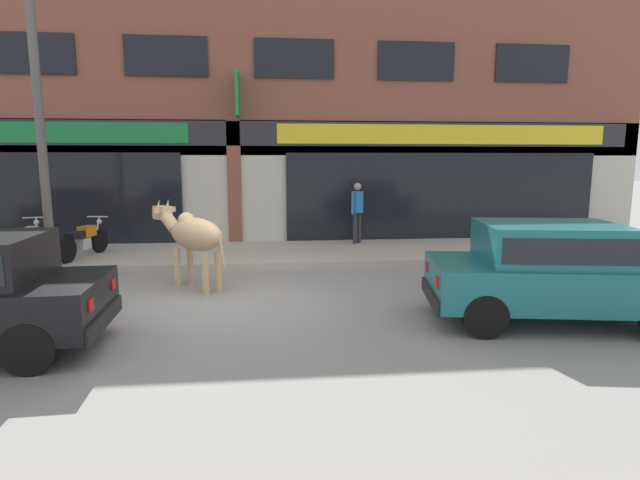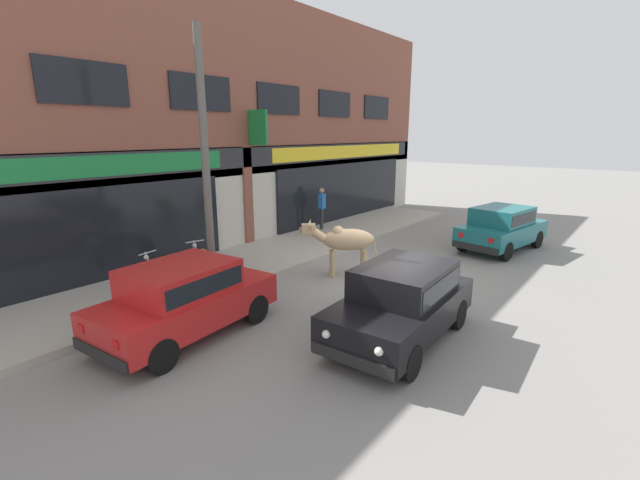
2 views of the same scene
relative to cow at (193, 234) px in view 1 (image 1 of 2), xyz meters
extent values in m
plane|color=gray|center=(0.49, -0.88, -1.01)|extent=(90.00, 90.00, 0.00)
cube|color=#A8A093|center=(0.49, 2.84, -0.92)|extent=(19.00, 3.05, 0.17)
cube|color=brown|center=(0.49, 4.64, 4.38)|extent=(23.00, 0.55, 5.79)
cube|color=beige|center=(0.49, 4.64, 0.69)|extent=(23.00, 0.55, 3.40)
cube|color=#28282D|center=(0.49, 4.33, 2.04)|extent=(22.08, 0.08, 0.64)
cube|color=black|center=(-5.26, 4.32, 0.34)|extent=(8.74, 0.10, 2.40)
cube|color=#197A38|center=(-5.26, 4.30, 2.04)|extent=(9.20, 0.05, 0.52)
cube|color=brown|center=(0.49, 4.35, 0.69)|extent=(0.36, 0.12, 3.40)
cube|color=black|center=(6.24, 4.32, 0.34)|extent=(8.74, 0.10, 2.40)
cube|color=yellow|center=(6.24, 4.30, 2.04)|extent=(9.20, 0.05, 0.52)
cube|color=black|center=(-4.40, 4.34, 3.96)|extent=(2.09, 0.06, 1.00)
cube|color=black|center=(-1.14, 4.34, 3.96)|extent=(2.09, 0.06, 1.00)
cube|color=black|center=(2.11, 4.34, 3.96)|extent=(2.09, 0.06, 1.00)
cube|color=black|center=(5.37, 4.34, 3.96)|extent=(2.09, 0.06, 1.00)
cube|color=black|center=(8.63, 4.34, 3.96)|extent=(2.09, 0.06, 1.00)
cube|color=#197A38|center=(0.65, 3.92, 2.99)|extent=(0.08, 0.80, 1.10)
ellipsoid|color=tan|center=(0.07, -0.07, 0.01)|extent=(1.34, 1.38, 0.60)
sphere|color=tan|center=(-0.12, 0.13, 0.24)|extent=(0.32, 0.32, 0.32)
cylinder|color=tan|center=(-0.33, 0.15, -0.65)|extent=(0.12, 0.12, 0.72)
cylinder|color=tan|center=(-0.12, 0.34, -0.65)|extent=(0.12, 0.12, 0.72)
cylinder|color=tan|center=(0.26, -0.49, -0.65)|extent=(0.12, 0.12, 0.72)
cylinder|color=tan|center=(0.47, -0.29, -0.65)|extent=(0.12, 0.12, 0.72)
cylinder|color=tan|center=(-0.49, 0.52, 0.16)|extent=(0.49, 0.50, 0.43)
cube|color=tan|center=(-0.67, 0.71, 0.33)|extent=(0.41, 0.41, 0.26)
cube|color=#957A57|center=(-0.79, 0.85, 0.29)|extent=(0.21, 0.21, 0.14)
cone|color=beige|center=(-0.72, 0.62, 0.51)|extent=(0.12, 0.12, 0.19)
cone|color=beige|center=(-0.57, 0.75, 0.51)|extent=(0.12, 0.12, 0.19)
cube|color=tan|center=(-0.73, 0.55, 0.39)|extent=(0.13, 0.13, 0.10)
cube|color=tan|center=(-0.50, 0.77, 0.39)|extent=(0.13, 0.13, 0.10)
cylinder|color=tan|center=(0.58, -0.61, -0.21)|extent=(0.14, 0.15, 0.60)
cylinder|color=black|center=(-3.73, 1.12, -0.71)|extent=(0.61, 0.23, 0.60)
cube|color=black|center=(-3.09, 0.46, -0.63)|extent=(0.25, 1.52, 0.20)
sphere|color=silver|center=(-3.10, 0.94, -0.33)|extent=(0.14, 0.14, 0.14)
sphere|color=silver|center=(-3.02, -0.02, -0.33)|extent=(0.14, 0.14, 0.14)
cylinder|color=black|center=(6.75, -2.06, -0.71)|extent=(0.62, 0.28, 0.60)
cylinder|color=black|center=(4.48, -1.68, -0.71)|extent=(0.62, 0.28, 0.60)
cylinder|color=black|center=(4.24, -3.10, -0.71)|extent=(0.62, 0.28, 0.60)
cube|color=#196066|center=(5.49, -2.58, -0.41)|extent=(3.72, 2.16, 0.60)
cube|color=#196066|center=(5.39, -2.56, 0.17)|extent=(2.11, 1.74, 0.56)
cube|color=black|center=(5.39, -2.56, 0.17)|extent=(1.97, 1.73, 0.35)
cube|color=black|center=(3.79, -2.29, -0.63)|extent=(0.37, 1.52, 0.20)
cube|color=red|center=(3.85, -1.80, -0.31)|extent=(0.06, 0.16, 0.14)
cube|color=red|center=(3.68, -2.77, -0.31)|extent=(0.06, 0.16, 0.14)
cylinder|color=black|center=(-1.26, -3.69, -0.71)|extent=(0.61, 0.21, 0.60)
cylinder|color=black|center=(-1.33, -2.25, -0.71)|extent=(0.61, 0.21, 0.60)
cube|color=black|center=(-0.71, -2.94, -0.63)|extent=(0.19, 1.52, 0.20)
cube|color=red|center=(-0.67, -3.44, -0.31)|extent=(0.04, 0.16, 0.14)
cube|color=red|center=(-0.71, -2.44, -0.31)|extent=(0.04, 0.16, 0.14)
cylinder|color=black|center=(-4.05, 2.98, -0.56)|extent=(0.21, 0.57, 0.56)
cylinder|color=black|center=(-3.80, 1.76, -0.56)|extent=(0.21, 0.57, 0.56)
cube|color=#B2B5BA|center=(-3.92, 2.35, -0.52)|extent=(0.26, 0.35, 0.24)
cube|color=#A8AAB2|center=(-3.95, 2.51, -0.26)|extent=(0.32, 0.44, 0.24)
cube|color=black|center=(-3.87, 2.12, -0.28)|extent=(0.32, 0.55, 0.12)
cylinder|color=#B2B5BA|center=(-4.04, 2.93, -0.26)|extent=(0.09, 0.27, 0.59)
cylinder|color=#B2B5BA|center=(-4.04, 2.97, 0.02)|extent=(0.52, 0.14, 0.03)
sphere|color=silver|center=(-4.06, 3.02, -0.10)|extent=(0.12, 0.12, 0.12)
cylinder|color=#B2B5BA|center=(-3.95, 1.98, -0.60)|extent=(0.16, 0.48, 0.06)
cylinder|color=black|center=(-2.65, 3.02, -0.56)|extent=(0.23, 0.57, 0.56)
cylinder|color=black|center=(-2.95, 1.81, -0.56)|extent=(0.23, 0.57, 0.56)
cube|color=#B2B5BA|center=(-2.80, 2.40, -0.52)|extent=(0.27, 0.36, 0.24)
cube|color=orange|center=(-2.77, 2.55, -0.26)|extent=(0.33, 0.44, 0.24)
cube|color=black|center=(-2.86, 2.16, -0.28)|extent=(0.33, 0.56, 0.12)
cylinder|color=#B2B5BA|center=(-2.67, 2.96, -0.26)|extent=(0.10, 0.27, 0.59)
cylinder|color=#B2B5BA|center=(-2.66, 3.00, 0.02)|extent=(0.51, 0.15, 0.03)
sphere|color=silver|center=(-2.64, 3.06, -0.10)|extent=(0.12, 0.12, 0.12)
cylinder|color=#B2B5BA|center=(-3.00, 2.07, -0.60)|extent=(0.17, 0.48, 0.06)
cylinder|color=#2D2D33|center=(3.77, 3.78, -0.43)|extent=(0.11, 0.11, 0.82)
cylinder|color=#2D2D33|center=(3.65, 3.65, -0.43)|extent=(0.11, 0.11, 0.82)
cylinder|color=#236BB7|center=(3.71, 3.71, 0.26)|extent=(0.32, 0.32, 0.56)
cylinder|color=#236BB7|center=(3.86, 3.86, 0.23)|extent=(0.08, 0.08, 0.56)
cylinder|color=#236BB7|center=(3.57, 3.56, 0.23)|extent=(0.08, 0.08, 0.56)
sphere|color=tan|center=(3.71, 3.71, 0.66)|extent=(0.20, 0.20, 0.20)
cylinder|color=#595651|center=(-3.19, 1.62, 2.12)|extent=(0.18, 0.18, 5.92)
camera|label=1|loc=(1.40, -9.23, 1.34)|focal=28.00mm
camera|label=2|loc=(-9.23, -6.46, 2.83)|focal=24.00mm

